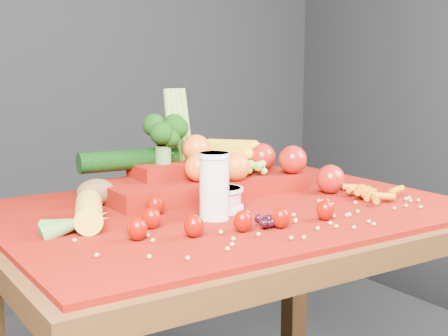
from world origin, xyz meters
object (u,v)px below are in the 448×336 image
table (229,250)px  yogurt_bowl (222,198)px  milk_glass (214,184)px  produce_mound (207,171)px

table → yogurt_bowl: yogurt_bowl is taller
table → yogurt_bowl: bearing=-142.8°
yogurt_bowl → table: bearing=37.2°
milk_glass → yogurt_bowl: bearing=44.6°
table → milk_glass: bearing=-138.4°
milk_glass → yogurt_bowl: 0.09m
milk_glass → table: bearing=41.6°
yogurt_bowl → produce_mound: 0.20m
yogurt_bowl → produce_mound: bearing=68.0°
milk_glass → yogurt_bowl: size_ratio=1.45×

